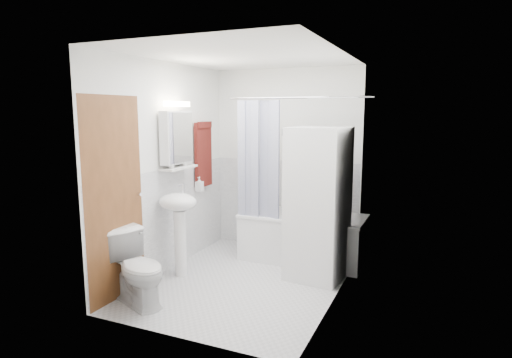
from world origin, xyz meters
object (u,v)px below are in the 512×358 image
at_px(bathtub, 303,235).
at_px(toilet, 138,269).
at_px(sink, 179,215).
at_px(washer_dryer, 317,204).

relative_size(bathtub, toilet, 2.13).
relative_size(bathtub, sink, 1.45).
xyz_separation_m(bathtub, sink, (-1.12, -1.05, 0.38)).
xyz_separation_m(bathtub, washer_dryer, (0.31, -0.48, 0.52)).
bearing_deg(washer_dryer, bathtub, 128.90).
height_order(washer_dryer, toilet, washer_dryer).
bearing_deg(sink, toilet, -87.48).
height_order(sink, toilet, sink).
height_order(sink, washer_dryer, washer_dryer).
bearing_deg(toilet, bathtub, -8.18).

